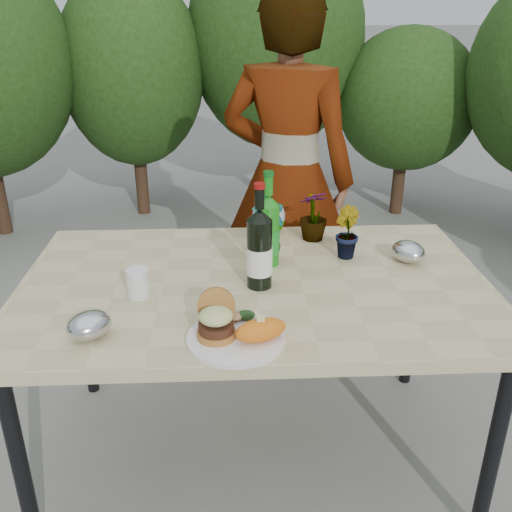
{
  "coord_description": "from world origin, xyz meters",
  "views": [
    {
      "loc": [
        -0.08,
        -1.74,
        1.63
      ],
      "look_at": [
        0.0,
        -0.08,
        0.88
      ],
      "focal_mm": 40.0,
      "sensor_mm": 36.0,
      "label": 1
    }
  ],
  "objects_px": {
    "dinner_plate": "(236,339)",
    "wine_bottle": "(259,250)",
    "person": "(288,179)",
    "patio_table": "(255,296)"
  },
  "relations": [
    {
      "from": "wine_bottle",
      "to": "person",
      "type": "bearing_deg",
      "value": 66.61
    },
    {
      "from": "dinner_plate",
      "to": "wine_bottle",
      "type": "relative_size",
      "value": 0.78
    },
    {
      "from": "patio_table",
      "to": "wine_bottle",
      "type": "bearing_deg",
      "value": -69.56
    },
    {
      "from": "person",
      "to": "patio_table",
      "type": "bearing_deg",
      "value": 97.37
    },
    {
      "from": "patio_table",
      "to": "person",
      "type": "distance_m",
      "value": 0.86
    },
    {
      "from": "patio_table",
      "to": "wine_bottle",
      "type": "height_order",
      "value": "wine_bottle"
    },
    {
      "from": "patio_table",
      "to": "person",
      "type": "height_order",
      "value": "person"
    },
    {
      "from": "patio_table",
      "to": "wine_bottle",
      "type": "xyz_separation_m",
      "value": [
        0.01,
        -0.04,
        0.19
      ]
    },
    {
      "from": "dinner_plate",
      "to": "wine_bottle",
      "type": "bearing_deg",
      "value": 76.03
    },
    {
      "from": "wine_bottle",
      "to": "person",
      "type": "height_order",
      "value": "person"
    }
  ]
}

